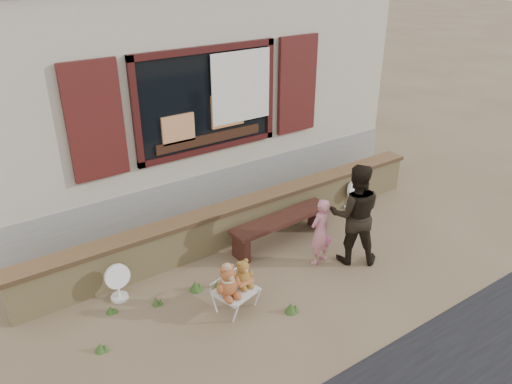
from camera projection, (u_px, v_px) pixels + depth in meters
ground at (279, 268)px, 7.33m from camera, size 80.00×80.00×0.00m
shopfront at (144, 74)px, 9.76m from camera, size 8.04×5.13×4.00m
brick_wall at (242, 220)px, 7.92m from camera, size 7.10×0.36×0.67m
bench at (281, 224)px, 7.81m from camera, size 1.80×0.47×0.46m
folding_chair at (236, 292)px, 6.39m from camera, size 0.59×0.55×0.30m
teddy_bear_left at (228, 280)px, 6.18m from camera, size 0.40×0.37×0.46m
teddy_bear_right at (243, 272)px, 6.38m from camera, size 0.34×0.31×0.39m
child at (320, 232)px, 7.24m from camera, size 0.41×0.30×1.05m
adult at (355, 214)px, 7.19m from camera, size 0.96×0.92×1.55m
fan_left at (117, 282)px, 6.57m from camera, size 0.34×0.23×0.55m
fan_right at (350, 194)px, 8.91m from camera, size 0.33×0.22×0.51m
grass_tufts at (198, 303)px, 6.50m from camera, size 2.41×1.46×0.15m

